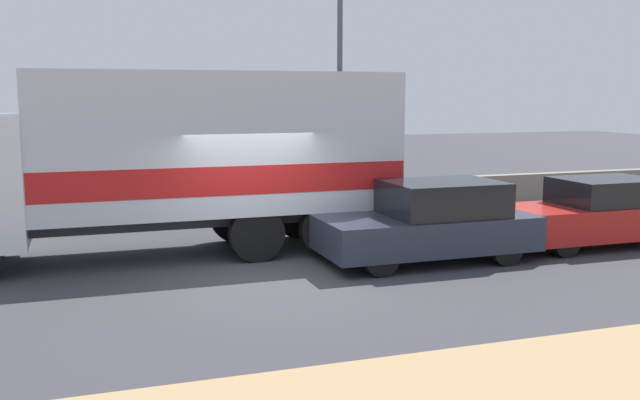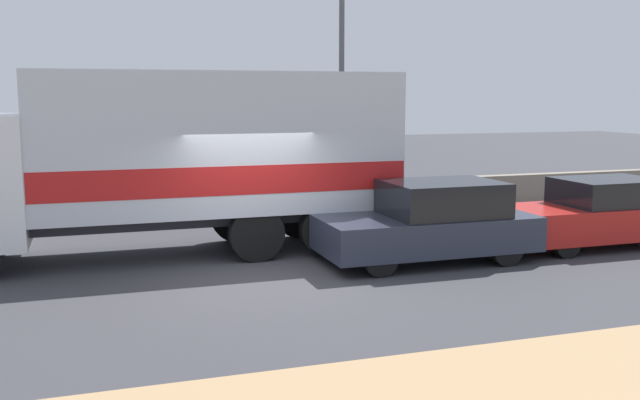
{
  "view_description": "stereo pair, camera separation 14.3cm",
  "coord_description": "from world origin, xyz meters",
  "px_view_note": "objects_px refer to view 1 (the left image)",
  "views": [
    {
      "loc": [
        -3.09,
        -11.9,
        3.24
      ],
      "look_at": [
        1.43,
        1.32,
        1.15
      ],
      "focal_mm": 40.0,
      "sensor_mm": 36.0,
      "label": 1
    },
    {
      "loc": [
        -2.95,
        -11.95,
        3.24
      ],
      "look_at": [
        1.43,
        1.32,
        1.15
      ],
      "focal_mm": 40.0,
      "sensor_mm": 36.0,
      "label": 2
    }
  ],
  "objects_px": {
    "box_truck": "(183,156)",
    "car_sedan_second": "(596,213)",
    "street_lamp": "(340,38)",
    "car_hatchback": "(431,222)"
  },
  "relations": [
    {
      "from": "car_sedan_second",
      "to": "street_lamp",
      "type": "bearing_deg",
      "value": -51.38
    },
    {
      "from": "car_sedan_second",
      "to": "car_hatchback",
      "type": "bearing_deg",
      "value": 2.08
    },
    {
      "from": "street_lamp",
      "to": "car_hatchback",
      "type": "distance_m",
      "value": 6.47
    },
    {
      "from": "street_lamp",
      "to": "car_hatchback",
      "type": "xyz_separation_m",
      "value": [
        -0.02,
        -5.18,
        -3.87
      ]
    },
    {
      "from": "street_lamp",
      "to": "car_hatchback",
      "type": "relative_size",
      "value": 1.95
    },
    {
      "from": "street_lamp",
      "to": "car_sedan_second",
      "type": "relative_size",
      "value": 2.03
    },
    {
      "from": "car_hatchback",
      "to": "car_sedan_second",
      "type": "xyz_separation_m",
      "value": [
        4.04,
        0.15,
        -0.05
      ]
    },
    {
      "from": "box_truck",
      "to": "car_sedan_second",
      "type": "xyz_separation_m",
      "value": [
        8.5,
        -1.93,
        -1.3
      ]
    },
    {
      "from": "box_truck",
      "to": "car_sedan_second",
      "type": "distance_m",
      "value": 8.81
    },
    {
      "from": "box_truck",
      "to": "street_lamp",
      "type": "bearing_deg",
      "value": -145.34
    }
  ]
}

